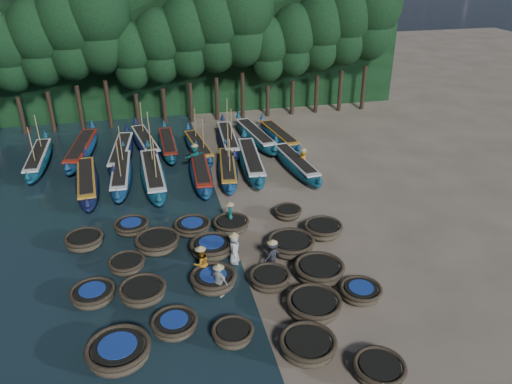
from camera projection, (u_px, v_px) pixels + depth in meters
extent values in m
plane|color=gray|center=(233.00, 240.00, 26.69)|extent=(120.00, 120.00, 0.00)
cube|color=black|center=(183.00, 56.00, 44.83)|extent=(40.00, 3.00, 10.00)
ellipsoid|color=brown|center=(308.00, 348.00, 19.19)|extent=(2.29, 2.29, 0.69)
torus|color=#3C3123|center=(308.00, 341.00, 19.04)|extent=(2.26, 2.26, 0.21)
cylinder|color=black|center=(308.00, 340.00, 19.03)|extent=(1.72, 1.72, 0.06)
ellipsoid|color=brown|center=(379.00, 371.00, 18.19)|extent=(2.22, 2.22, 0.61)
torus|color=#3C3123|center=(380.00, 366.00, 18.06)|extent=(1.96, 1.96, 0.18)
cylinder|color=black|center=(380.00, 365.00, 18.05)|extent=(1.49, 1.49, 0.06)
ellipsoid|color=brown|center=(119.00, 354.00, 18.87)|extent=(2.49, 2.49, 0.73)
torus|color=#3C3123|center=(118.00, 347.00, 18.72)|extent=(2.50, 2.50, 0.22)
cylinder|color=black|center=(118.00, 346.00, 18.70)|extent=(1.91, 1.91, 0.07)
cylinder|color=navy|center=(117.00, 345.00, 18.68)|extent=(1.47, 1.47, 0.04)
ellipsoid|color=brown|center=(175.00, 326.00, 20.33)|extent=(2.14, 2.14, 0.59)
torus|color=#3C3123|center=(174.00, 321.00, 20.20)|extent=(1.95, 1.95, 0.18)
cylinder|color=black|center=(174.00, 320.00, 20.19)|extent=(1.48, 1.48, 0.05)
cylinder|color=navy|center=(174.00, 319.00, 20.17)|extent=(1.14, 1.14, 0.04)
ellipsoid|color=brown|center=(233.00, 335.00, 19.85)|extent=(1.64, 1.64, 0.61)
torus|color=#3C3123|center=(233.00, 330.00, 19.72)|extent=(1.72, 1.72, 0.18)
cylinder|color=black|center=(233.00, 329.00, 19.70)|extent=(1.29, 1.29, 0.06)
ellipsoid|color=brown|center=(314.00, 307.00, 21.31)|extent=(2.82, 2.82, 0.70)
torus|color=#3C3123|center=(314.00, 301.00, 21.16)|extent=(2.41, 2.41, 0.21)
cylinder|color=black|center=(314.00, 300.00, 21.14)|extent=(1.84, 1.84, 0.06)
ellipsoid|color=brown|center=(360.00, 293.00, 22.21)|extent=(2.22, 2.22, 0.59)
torus|color=#3C3123|center=(361.00, 288.00, 22.09)|extent=(1.91, 1.91, 0.18)
cylinder|color=black|center=(361.00, 288.00, 22.07)|extent=(1.45, 1.45, 0.05)
cylinder|color=navy|center=(361.00, 287.00, 22.05)|extent=(1.12, 1.12, 0.04)
ellipsoid|color=brown|center=(93.00, 296.00, 22.03)|extent=(2.30, 2.30, 0.61)
torus|color=#3C3123|center=(92.00, 291.00, 21.90)|extent=(2.01, 2.01, 0.18)
cylinder|color=black|center=(92.00, 290.00, 21.88)|extent=(1.53, 1.53, 0.06)
cylinder|color=navy|center=(92.00, 290.00, 21.87)|extent=(1.18, 1.18, 0.04)
ellipsoid|color=brown|center=(143.00, 294.00, 22.13)|extent=(2.20, 2.20, 0.68)
torus|color=#3C3123|center=(142.00, 288.00, 21.98)|extent=(2.14, 2.14, 0.21)
cylinder|color=black|center=(142.00, 287.00, 21.97)|extent=(1.62, 1.62, 0.06)
ellipsoid|color=brown|center=(214.00, 282.00, 22.84)|extent=(2.31, 2.31, 0.73)
torus|color=#3C3123|center=(213.00, 276.00, 22.69)|extent=(2.16, 2.16, 0.22)
cylinder|color=black|center=(213.00, 275.00, 22.67)|extent=(1.63, 1.63, 0.07)
cylinder|color=navy|center=(213.00, 274.00, 22.65)|extent=(1.25, 1.25, 0.04)
ellipsoid|color=brown|center=(270.00, 281.00, 23.00)|extent=(2.06, 2.06, 0.65)
torus|color=#3C3123|center=(270.00, 275.00, 22.86)|extent=(1.95, 1.95, 0.20)
cylinder|color=black|center=(270.00, 274.00, 22.84)|extent=(1.47, 1.47, 0.06)
ellipsoid|color=brown|center=(319.00, 272.00, 23.50)|extent=(2.71, 2.71, 0.73)
torus|color=#3C3123|center=(319.00, 266.00, 23.35)|extent=(2.40, 2.40, 0.22)
cylinder|color=black|center=(320.00, 266.00, 23.33)|extent=(1.83, 1.83, 0.07)
ellipsoid|color=brown|center=(127.00, 266.00, 24.10)|extent=(2.20, 2.20, 0.58)
torus|color=#3C3123|center=(126.00, 261.00, 23.98)|extent=(1.80, 1.80, 0.18)
cylinder|color=black|center=(126.00, 260.00, 23.96)|extent=(1.36, 1.36, 0.05)
ellipsoid|color=brown|center=(158.00, 244.00, 25.69)|extent=(2.67, 2.67, 0.71)
torus|color=#3C3123|center=(157.00, 239.00, 25.54)|extent=(2.32, 2.32, 0.22)
cylinder|color=black|center=(157.00, 238.00, 25.52)|extent=(1.77, 1.77, 0.06)
ellipsoid|color=brown|center=(212.00, 249.00, 25.21)|extent=(2.67, 2.67, 0.74)
torus|color=#3C3123|center=(211.00, 244.00, 25.06)|extent=(2.23, 2.23, 0.23)
cylinder|color=black|center=(211.00, 243.00, 25.04)|extent=(1.68, 1.68, 0.07)
cylinder|color=navy|center=(211.00, 242.00, 25.02)|extent=(1.29, 1.29, 0.05)
ellipsoid|color=brown|center=(291.00, 246.00, 25.50)|extent=(3.02, 3.02, 0.72)
torus|color=#3C3123|center=(291.00, 241.00, 25.35)|extent=(2.45, 2.45, 0.22)
cylinder|color=black|center=(291.00, 240.00, 25.33)|extent=(1.87, 1.87, 0.07)
ellipsoid|color=brown|center=(323.00, 231.00, 26.91)|extent=(2.12, 2.12, 0.67)
torus|color=#3C3123|center=(323.00, 226.00, 26.76)|extent=(2.11, 2.11, 0.20)
cylinder|color=black|center=(323.00, 225.00, 26.74)|extent=(1.60, 1.60, 0.06)
ellipsoid|color=brown|center=(85.00, 242.00, 25.88)|extent=(2.35, 2.35, 0.67)
torus|color=#3C3123|center=(84.00, 237.00, 25.74)|extent=(2.02, 2.02, 0.20)
cylinder|color=black|center=(84.00, 236.00, 25.72)|extent=(1.52, 1.52, 0.06)
ellipsoid|color=brown|center=(132.00, 227.00, 27.32)|extent=(1.89, 1.89, 0.56)
torus|color=#3C3123|center=(131.00, 223.00, 27.20)|extent=(1.93, 1.93, 0.17)
cylinder|color=black|center=(131.00, 223.00, 27.18)|extent=(1.47, 1.47, 0.05)
cylinder|color=navy|center=(131.00, 222.00, 27.17)|extent=(1.13, 1.13, 0.03)
ellipsoid|color=brown|center=(192.00, 228.00, 27.24)|extent=(2.49, 2.49, 0.59)
torus|color=#3C3123|center=(192.00, 224.00, 27.12)|extent=(2.02, 2.02, 0.18)
cylinder|color=black|center=(192.00, 223.00, 27.10)|extent=(1.55, 1.55, 0.05)
cylinder|color=navy|center=(192.00, 222.00, 27.08)|extent=(1.19, 1.19, 0.04)
ellipsoid|color=brown|center=(231.00, 226.00, 27.45)|extent=(2.00, 2.00, 0.59)
torus|color=#3C3123|center=(231.00, 222.00, 27.33)|extent=(2.01, 2.01, 0.18)
cylinder|color=black|center=(231.00, 221.00, 27.31)|extent=(1.54, 1.54, 0.05)
ellipsoid|color=brown|center=(288.00, 214.00, 28.70)|extent=(1.92, 1.92, 0.57)
torus|color=#3C3123|center=(288.00, 210.00, 28.58)|extent=(1.61, 1.61, 0.17)
cylinder|color=black|center=(288.00, 209.00, 28.56)|extent=(1.21, 1.21, 0.05)
ellipsoid|color=#10153D|center=(87.00, 183.00, 31.85)|extent=(2.11, 8.14, 1.01)
cone|color=#10153D|center=(84.00, 151.00, 34.88)|extent=(0.44, 0.44, 0.60)
cone|color=#10153D|center=(87.00, 202.00, 28.25)|extent=(0.44, 0.44, 0.50)
cube|color=orange|center=(86.00, 177.00, 31.66)|extent=(1.57, 6.30, 0.12)
cube|color=black|center=(86.00, 175.00, 31.62)|extent=(1.23, 5.48, 0.10)
ellipsoid|color=navy|center=(121.00, 175.00, 32.90)|extent=(1.75, 8.06, 1.00)
cone|color=navy|center=(123.00, 144.00, 36.03)|extent=(0.44, 0.44, 0.60)
cone|color=navy|center=(117.00, 193.00, 29.21)|extent=(0.44, 0.44, 0.50)
cube|color=silver|center=(121.00, 169.00, 32.71)|extent=(1.29, 6.25, 0.12)
cube|color=black|center=(120.00, 168.00, 32.68)|extent=(0.99, 5.43, 0.10)
cylinder|color=#997F4C|center=(121.00, 145.00, 33.25)|extent=(0.07, 0.24, 2.80)
cylinder|color=#997F4C|center=(119.00, 161.00, 30.88)|extent=(0.07, 0.24, 2.80)
plane|color=red|center=(119.00, 143.00, 30.35)|extent=(0.00, 0.35, 0.35)
ellipsoid|color=navy|center=(153.00, 176.00, 32.68)|extent=(1.90, 8.72, 1.08)
cone|color=navy|center=(147.00, 143.00, 36.00)|extent=(0.48, 0.48, 0.65)
cone|color=navy|center=(159.00, 195.00, 28.75)|extent=(0.48, 0.48, 0.54)
cube|color=silver|center=(153.00, 169.00, 32.48)|extent=(1.40, 6.76, 0.13)
cube|color=black|center=(152.00, 168.00, 32.44)|extent=(1.07, 5.88, 0.11)
cylinder|color=#997F4C|center=(151.00, 144.00, 33.04)|extent=(0.08, 0.26, 3.03)
cylinder|color=#997F4C|center=(155.00, 161.00, 30.52)|extent=(0.08, 0.26, 3.03)
plane|color=red|center=(155.00, 140.00, 29.96)|extent=(0.00, 0.38, 0.38)
ellipsoid|color=navy|center=(201.00, 173.00, 33.23)|extent=(1.72, 7.79, 0.97)
cone|color=navy|center=(196.00, 144.00, 36.25)|extent=(0.43, 0.43, 0.58)
cone|color=navy|center=(206.00, 190.00, 29.66)|extent=(0.43, 0.43, 0.48)
cube|color=maroon|center=(201.00, 167.00, 33.05)|extent=(1.27, 6.03, 0.12)
cube|color=black|center=(200.00, 166.00, 33.01)|extent=(0.98, 5.25, 0.10)
ellipsoid|color=navy|center=(228.00, 170.00, 33.72)|extent=(2.34, 7.53, 0.93)
cone|color=navy|center=(226.00, 142.00, 36.66)|extent=(0.41, 0.41, 0.56)
cone|color=navy|center=(230.00, 186.00, 30.25)|extent=(0.41, 0.41, 0.46)
cube|color=orange|center=(228.00, 164.00, 33.54)|extent=(1.75, 5.83, 0.11)
cube|color=black|center=(228.00, 163.00, 33.51)|extent=(1.40, 5.06, 0.09)
cylinder|color=#997F4C|center=(228.00, 143.00, 34.04)|extent=(0.06, 0.22, 2.60)
cylinder|color=#997F4C|center=(230.00, 157.00, 31.82)|extent=(0.06, 0.22, 2.60)
plane|color=red|center=(231.00, 141.00, 31.32)|extent=(0.00, 0.32, 0.32)
ellipsoid|color=navy|center=(251.00, 162.00, 34.72)|extent=(2.31, 8.69, 1.07)
cone|color=navy|center=(244.00, 132.00, 38.10)|extent=(0.47, 0.47, 0.64)
cone|color=navy|center=(260.00, 179.00, 30.74)|extent=(0.47, 0.47, 0.54)
cube|color=silver|center=(251.00, 156.00, 34.52)|extent=(1.72, 6.73, 0.13)
cube|color=black|center=(251.00, 155.00, 34.48)|extent=(1.35, 5.85, 0.11)
ellipsoid|color=navy|center=(296.00, 164.00, 34.49)|extent=(2.24, 7.79, 0.96)
cone|color=navy|center=(276.00, 138.00, 37.35)|extent=(0.42, 0.42, 0.58)
cone|color=navy|center=(320.00, 179.00, 31.08)|extent=(0.42, 0.42, 0.48)
cube|color=silver|center=(296.00, 159.00, 34.31)|extent=(1.67, 6.03, 0.12)
cube|color=black|center=(296.00, 158.00, 34.27)|extent=(1.33, 5.24, 0.10)
ellipsoid|color=navy|center=(38.00, 160.00, 35.14)|extent=(1.48, 7.87, 0.98)
cone|color=navy|center=(45.00, 133.00, 38.18)|extent=(0.43, 0.43, 0.59)
cone|color=navy|center=(27.00, 175.00, 31.54)|extent=(0.43, 0.43, 0.49)
cube|color=silver|center=(37.00, 155.00, 34.95)|extent=(1.08, 6.10, 0.12)
cube|color=black|center=(37.00, 154.00, 34.92)|extent=(0.81, 5.31, 0.10)
cylinder|color=#997F4C|center=(38.00, 133.00, 35.47)|extent=(0.07, 0.23, 2.75)
cylinder|color=#997F4C|center=(32.00, 147.00, 33.17)|extent=(0.07, 0.23, 2.75)
plane|color=red|center=(30.00, 129.00, 32.65)|extent=(0.00, 0.34, 0.34)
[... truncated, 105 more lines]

